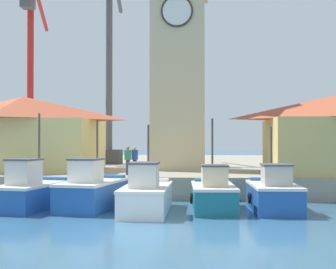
% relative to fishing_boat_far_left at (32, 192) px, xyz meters
% --- Properties ---
extents(ground_plane, '(300.00, 300.00, 0.00)m').
position_rel_fishing_boat_far_left_xyz_m(ground_plane, '(5.54, -5.04, -0.78)').
color(ground_plane, '#386689').
extents(quay_wharf, '(120.00, 40.00, 1.22)m').
position_rel_fishing_boat_far_left_xyz_m(quay_wharf, '(5.54, 23.40, -0.18)').
color(quay_wharf, '#9E937F').
rests_on(quay_wharf, ground).
extents(fishing_boat_far_left, '(2.60, 4.82, 4.44)m').
position_rel_fishing_boat_far_left_xyz_m(fishing_boat_far_left, '(0.00, 0.00, 0.00)').
color(fishing_boat_far_left, '#2356A8').
rests_on(fishing_boat_far_left, ground).
extents(fishing_boat_left_outer, '(2.70, 4.75, 4.13)m').
position_rel_fishing_boat_far_left_xyz_m(fishing_boat_left_outer, '(2.78, 0.08, 0.03)').
color(fishing_boat_left_outer, '#2356A8').
rests_on(fishing_boat_left_outer, ground).
extents(fishing_boat_left_inner, '(2.08, 5.10, 3.86)m').
position_rel_fishing_boat_far_left_xyz_m(fishing_boat_left_inner, '(5.37, -0.63, -0.03)').
color(fishing_boat_left_inner, silver).
rests_on(fishing_boat_left_inner, ground).
extents(fishing_boat_mid_left, '(2.10, 4.39, 4.17)m').
position_rel_fishing_boat_far_left_xyz_m(fishing_boat_mid_left, '(8.31, 0.06, -0.05)').
color(fishing_boat_mid_left, '#196B7F').
rests_on(fishing_boat_mid_left, ground).
extents(fishing_boat_center, '(2.14, 4.41, 3.78)m').
position_rel_fishing_boat_far_left_xyz_m(fishing_boat_center, '(10.99, 0.13, -0.03)').
color(fishing_boat_center, '#2356A8').
rests_on(fishing_boat_center, ground).
extents(clock_tower, '(4.00, 4.00, 16.72)m').
position_rel_fishing_boat_far_left_xyz_m(clock_tower, '(6.25, 10.25, 8.38)').
color(clock_tower, beige).
rests_on(clock_tower, quay_wharf).
extents(warehouse_left, '(10.11, 7.32, 4.88)m').
position_rel_fishing_boat_far_left_xyz_m(warehouse_left, '(-4.07, 9.26, 2.92)').
color(warehouse_left, '#E5D17A').
rests_on(warehouse_left, quay_wharf).
extents(port_crane_near, '(2.00, 9.17, 18.34)m').
position_rel_fishing_boat_far_left_xyz_m(port_crane_near, '(0.06, 17.79, 7.26)').
color(port_crane_near, '#353539').
rests_on(port_crane_near, quay_wharf).
extents(port_crane_far, '(2.76, 10.76, 16.70)m').
position_rel_fishing_boat_far_left_xyz_m(port_crane_far, '(-6.96, 18.50, 6.80)').
color(port_crane_far, maroon).
rests_on(port_crane_far, quay_wharf).
extents(dock_worker_near_tower, '(0.34, 0.22, 1.62)m').
position_rel_fishing_boat_far_left_xyz_m(dock_worker_near_tower, '(3.65, 5.01, 1.28)').
color(dock_worker_near_tower, '#33333D').
rests_on(dock_worker_near_tower, quay_wharf).
extents(dock_worker_along_quay, '(0.34, 0.22, 1.62)m').
position_rel_fishing_boat_far_left_xyz_m(dock_worker_along_quay, '(3.99, 5.37, 1.28)').
color(dock_worker_along_quay, '#33333D').
rests_on(dock_worker_along_quay, quay_wharf).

